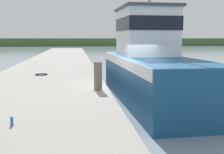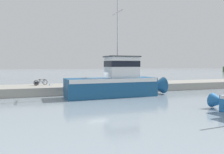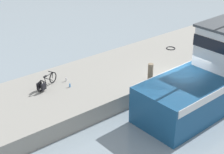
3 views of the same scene
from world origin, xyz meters
The scene contains 8 objects.
ground_plane centered at (0.00, 0.00, 0.00)m, with size 320.00×320.00×0.00m, color #84939E.
dock_pier centered at (-3.65, 0.00, 0.46)m, with size 5.30×80.00×0.92m, color gray.
fishing_boat_main centered at (1.16, 1.81, 1.58)m, with size 3.21×11.13×10.16m.
bicycle_touring centered at (-4.27, -5.80, 1.23)m, with size 0.86×1.58×0.69m.
mooring_post centered at (-1.41, -0.85, 1.43)m, with size 0.29×0.29×1.02m, color #756651.
hose_coil centered at (-3.93, 3.62, 0.94)m, with size 0.62×0.62×0.05m, color black.
water_bottle_on_curb centered at (-3.58, -4.72, 1.01)m, with size 0.07×0.07×0.19m, color blue.
water_bottle_by_bike centered at (-4.30, -4.50, 1.03)m, with size 0.07×0.07×0.22m, color silver.
Camera 3 is at (10.44, -13.15, 9.61)m, focal length 55.00 mm.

